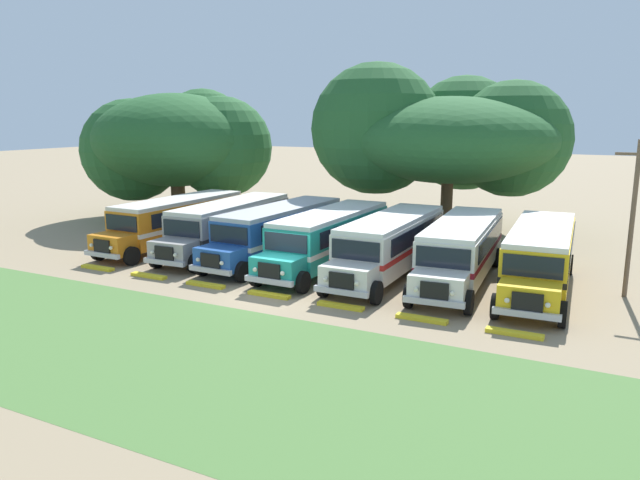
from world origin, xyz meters
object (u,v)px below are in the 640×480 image
at_px(parked_bus_slot_2, 278,230).
at_px(utility_pole, 633,214).
at_px(parked_bus_slot_5, 461,248).
at_px(parked_bus_slot_1, 229,224).
at_px(broad_shade_tree, 444,136).
at_px(parked_bus_slot_6, 540,255).
at_px(secondary_tree, 180,142).
at_px(parked_bus_slot_0, 177,220).
at_px(parked_bus_slot_3, 329,236).
at_px(parked_bus_slot_4, 390,242).

bearing_deg(parked_bus_slot_2, utility_pole, 94.49).
xyz_separation_m(parked_bus_slot_2, parked_bus_slot_5, (9.98, 0.00, 0.00)).
height_order(parked_bus_slot_1, broad_shade_tree, broad_shade_tree).
xyz_separation_m(parked_bus_slot_6, secondary_tree, (-27.09, 8.19, 4.08)).
height_order(parked_bus_slot_0, parked_bus_slot_3, same).
distance_m(parked_bus_slot_0, parked_bus_slot_4, 13.64).
bearing_deg(parked_bus_slot_2, parked_bus_slot_1, -91.44).
bearing_deg(utility_pole, secondary_tree, 165.88).
xyz_separation_m(parked_bus_slot_3, broad_shade_tree, (2.49, 11.82, 4.78)).
height_order(parked_bus_slot_6, secondary_tree, secondary_tree).
relative_size(parked_bus_slot_3, broad_shade_tree, 0.68).
height_order(parked_bus_slot_3, parked_bus_slot_4, same).
xyz_separation_m(parked_bus_slot_0, parked_bus_slot_1, (3.63, 0.21, 0.00)).
bearing_deg(utility_pole, parked_bus_slot_4, -174.43).
bearing_deg(parked_bus_slot_6, parked_bus_slot_5, -90.72).
bearing_deg(parked_bus_slot_6, parked_bus_slot_4, -89.18).
distance_m(parked_bus_slot_4, utility_pole, 10.59).
bearing_deg(parked_bus_slot_3, secondary_tree, -116.81).
bearing_deg(utility_pole, parked_bus_slot_5, -174.55).
distance_m(parked_bus_slot_4, broad_shade_tree, 12.80).
distance_m(parked_bus_slot_0, parked_bus_slot_2, 7.05).
bearing_deg(parked_bus_slot_4, parked_bus_slot_5, 95.22).
xyz_separation_m(parked_bus_slot_5, broad_shade_tree, (-4.28, 11.50, 4.78)).
bearing_deg(parked_bus_slot_0, parked_bus_slot_2, 90.92).
height_order(parked_bus_slot_2, secondary_tree, secondary_tree).
bearing_deg(parked_bus_slot_6, broad_shade_tree, -149.04).
bearing_deg(broad_shade_tree, parked_bus_slot_3, -101.88).
distance_m(secondary_tree, utility_pole, 31.58).
relative_size(parked_bus_slot_1, parked_bus_slot_5, 1.00).
distance_m(parked_bus_slot_0, parked_bus_slot_3, 10.28).
xyz_separation_m(parked_bus_slot_0, broad_shade_tree, (12.76, 11.49, 4.78)).
xyz_separation_m(parked_bus_slot_4, parked_bus_slot_6, (6.88, 0.51, 0.00)).
distance_m(parked_bus_slot_2, broad_shade_tree, 13.70).
xyz_separation_m(broad_shade_tree, secondary_tree, (-19.34, -3.15, -0.70)).
height_order(parked_bus_slot_2, parked_bus_slot_5, same).
height_order(parked_bus_slot_5, broad_shade_tree, broad_shade_tree).
bearing_deg(utility_pole, parked_bus_slot_2, -177.75).
bearing_deg(parked_bus_slot_2, parked_bus_slot_4, 89.25).
distance_m(parked_bus_slot_2, parked_bus_slot_6, 13.46).
height_order(secondary_tree, utility_pole, secondary_tree).
bearing_deg(parked_bus_slot_6, utility_pole, 94.78).
bearing_deg(broad_shade_tree, secondary_tree, -170.76).
relative_size(parked_bus_slot_0, utility_pole, 1.62).
bearing_deg(parked_bus_slot_0, secondary_tree, -140.72).
distance_m(parked_bus_slot_1, parked_bus_slot_3, 6.66).
height_order(parked_bus_slot_2, parked_bus_slot_3, same).
bearing_deg(parked_bus_slot_3, parked_bus_slot_5, 93.19).
bearing_deg(broad_shade_tree, parked_bus_slot_1, -128.98).
xyz_separation_m(parked_bus_slot_2, parked_bus_slot_6, (13.46, 0.17, 0.00)).
xyz_separation_m(broad_shade_tree, utility_pole, (11.22, -10.83, -2.78)).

